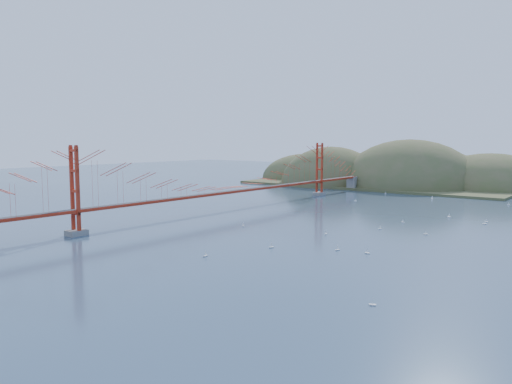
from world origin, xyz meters
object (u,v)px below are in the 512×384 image
Objects in this scene: sailboat_2 at (367,252)px; sailboat_0 at (272,246)px; bridge at (230,170)px; sailboat_1 at (326,233)px.

sailboat_0 is (-9.91, -4.15, 0.00)m from sailboat_2.
bridge is 135.24× the size of sailboat_0.
sailboat_0 is 1.08× the size of sailboat_1.
sailboat_0 is (24.28, -20.35, -6.86)m from bridge.
bridge is 32.42m from sailboat_0.
sailboat_2 is 11.46m from sailboat_1.
sailboat_1 is at bearing 143.55° from sailboat_2.
sailboat_2 reaches higher than sailboat_1.
sailboat_2 is at bearing -36.45° from sailboat_1.
bridge is 27.55m from sailboat_1.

